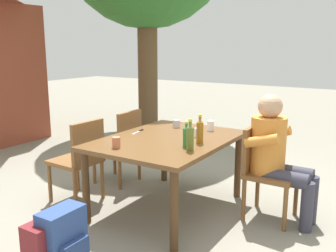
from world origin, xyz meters
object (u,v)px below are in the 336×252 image
dining_table (168,146)px  bottle_olive (190,137)px  backpack_by_near_side (49,247)px  bottle_amber (200,131)px  cup_terracotta (116,142)px  person_in_white_shirt (276,152)px  cup_glass (198,133)px  chair_near_right (264,167)px  chair_far_right (122,143)px  cup_white (211,126)px  cup_steel (176,124)px  table_knife (138,132)px  backpack_by_far_side (64,240)px  chair_far_left (80,157)px  bottle_green (186,136)px

dining_table → bottle_olive: bearing=-124.5°
bottle_olive → backpack_by_near_side: bottle_olive is taller
bottle_amber → cup_terracotta: (-0.54, 0.54, -0.07)m
bottle_amber → cup_terracotta: bottle_amber is taller
person_in_white_shirt → cup_glass: bearing=100.7°
chair_near_right → cup_terracotta: 1.39m
chair_far_right → cup_white: (0.18, -1.05, 0.29)m
cup_terracotta → cup_steel: size_ratio=1.18×
chair_near_right → chair_far_right: size_ratio=1.00×
cup_white → table_knife: bearing=126.3°
bottle_amber → cup_glass: bottle_amber is taller
dining_table → chair_far_right: size_ratio=1.70×
bottle_olive → cup_terracotta: 0.65m
backpack_by_near_side → backpack_by_far_side: backpack_by_far_side is taller
person_in_white_shirt → backpack_by_near_side: size_ratio=3.07×
cup_white → bottle_olive: bearing=-166.7°
backpack_by_near_side → cup_glass: bearing=-13.6°
chair_far_right → backpack_by_far_side: (-1.62, -0.76, -0.27)m
chair_near_right → cup_steel: bearing=82.7°
chair_far_left → cup_glass: size_ratio=9.68×
chair_near_right → cup_glass: chair_near_right is taller
bottle_amber → cup_glass: bearing=30.6°
chair_far_left → person_in_white_shirt: person_in_white_shirt is taller
chair_near_right → backpack_by_far_side: bearing=150.1°
backpack_by_far_side → dining_table: bearing=-3.7°
chair_near_right → bottle_olive: 0.83m
cup_white → backpack_by_far_side: cup_white is taller
dining_table → backpack_by_near_side: size_ratio=3.84×
chair_far_left → backpack_by_near_side: (-1.03, -0.70, -0.30)m
cup_terracotta → cup_white: bearing=-20.9°
cup_white → cup_glass: cup_white is taller
cup_steel → backpack_by_near_side: (-1.83, -0.03, -0.58)m
chair_far_right → table_knife: bearing=-121.2°
cup_terracotta → backpack_by_near_side: (-0.82, -0.04, -0.59)m
bottle_olive → table_knife: size_ratio=1.14×
chair_far_right → bottle_olive: bottle_olive is taller
chair_near_right → bottle_green: size_ratio=3.81×
cup_glass → cup_terracotta: bearing=150.2°
cup_terracotta → cup_steel: bearing=-0.6°
dining_table → cup_steel: cup_steel is taller
cup_glass → bottle_olive: bearing=-160.5°
chair_far_right → chair_far_left: same height
chair_far_left → bottle_green: bottle_green is taller
chair_near_right → person_in_white_shirt: bearing=-90.1°
cup_white → backpack_by_far_side: 1.90m
cup_terracotta → table_knife: cup_terracotta is taller
person_in_white_shirt → backpack_by_near_side: 2.08m
cup_steel → backpack_by_far_side: bearing=-176.8°
chair_far_right → cup_glass: (-0.14, -1.08, 0.28)m
cup_terracotta → cup_steel: cup_terracotta is taller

